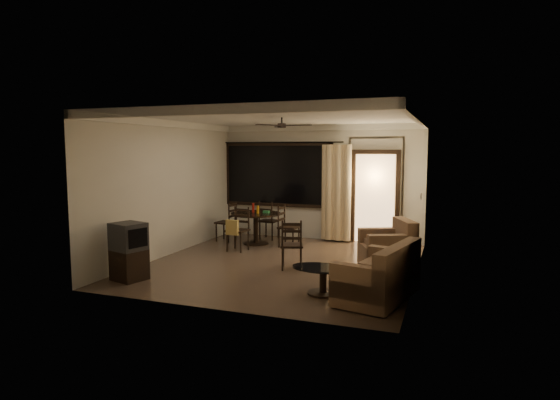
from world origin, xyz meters
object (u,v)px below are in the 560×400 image
at_px(dining_chair_west, 227,229).
at_px(sofa, 381,278).
at_px(dining_chair_north, 269,228).
at_px(armchair, 390,249).
at_px(dining_chair_south, 238,237).
at_px(coffee_table, 323,276).
at_px(side_chair, 292,254).
at_px(dining_chair_east, 289,235).
at_px(tv_cabinet, 129,251).
at_px(dining_table, 256,219).

xyz_separation_m(dining_chair_west, sofa, (4.14, -3.22, 0.05)).
relative_size(dining_chair_north, armchair, 0.81).
bearing_deg(dining_chair_north, dining_chair_south, 89.59).
distance_m(dining_chair_west, coffee_table, 4.63).
distance_m(coffee_table, side_chair, 1.59).
distance_m(armchair, coffee_table, 2.08).
bearing_deg(sofa, armchair, 106.66).
distance_m(dining_chair_east, armchair, 2.68).
bearing_deg(dining_chair_north, tv_cabinet, 83.03).
height_order(tv_cabinet, armchair, tv_cabinet).
bearing_deg(dining_chair_south, dining_chair_north, 89.59).
bearing_deg(dining_chair_north, dining_chair_east, 141.41).
xyz_separation_m(dining_table, dining_chair_south, (-0.07, -0.86, -0.27)).
bearing_deg(side_chair, dining_chair_west, -58.25).
bearing_deg(dining_chair_south, side_chair, -28.71).
distance_m(dining_chair_south, side_chair, 1.93).
bearing_deg(armchair, side_chair, 177.13).
relative_size(dining_table, dining_chair_south, 1.23).
bearing_deg(dining_table, coffee_table, -52.34).
height_order(dining_chair_east, sofa, dining_chair_east).
distance_m(dining_table, side_chair, 2.48).
xyz_separation_m(dining_chair_west, coffee_table, (3.28, -3.27, -0.00)).
bearing_deg(dining_chair_west, tv_cabinet, 4.65).
bearing_deg(armchair, coffee_table, -135.19).
height_order(dining_chair_east, armchair, dining_chair_east).
distance_m(dining_table, dining_chair_west, 0.86).
bearing_deg(coffee_table, dining_chair_east, 117.64).
xyz_separation_m(dining_chair_north, coffee_table, (2.41, -3.86, -0.00)).
bearing_deg(dining_chair_east, dining_chair_north, 51.41).
xyz_separation_m(dining_chair_north, side_chair, (1.47, -2.58, -0.01)).
relative_size(dining_chair_east, coffee_table, 0.99).
bearing_deg(dining_chair_west, coffee_table, 49.85).
distance_m(dining_table, dining_chair_north, 0.72).
height_order(dining_chair_west, dining_chair_south, same).
bearing_deg(dining_chair_south, sofa, -29.15).
xyz_separation_m(dining_chair_east, dining_chair_north, (-0.77, 0.73, 0.00)).
distance_m(dining_table, coffee_table, 4.06).
bearing_deg(dining_table, dining_chair_south, -94.93).
height_order(dining_chair_south, side_chair, dining_chair_south).
relative_size(dining_chair_east, armchair, 0.81).
height_order(tv_cabinet, sofa, tv_cabinet).
distance_m(dining_table, dining_chair_south, 0.90).
xyz_separation_m(dining_table, dining_chair_east, (0.83, -0.07, -0.29)).
bearing_deg(armchair, sofa, -110.45).
bearing_deg(dining_chair_east, sofa, -136.06).
distance_m(dining_chair_north, sofa, 5.03).
distance_m(dining_chair_south, dining_chair_north, 1.52).
bearing_deg(dining_table, dining_chair_west, 175.08).
bearing_deg(tv_cabinet, coffee_table, 22.30).
xyz_separation_m(dining_chair_west, dining_chair_east, (1.64, -0.14, 0.00)).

